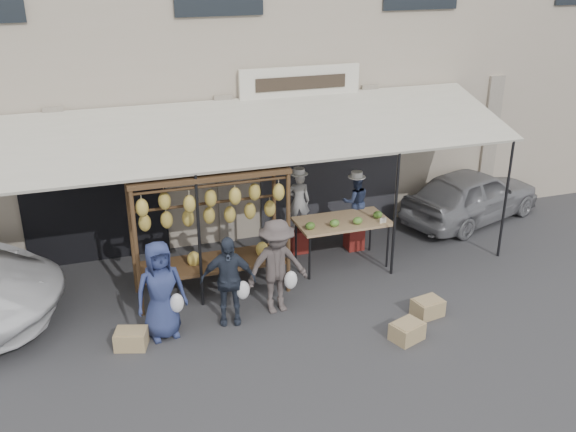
% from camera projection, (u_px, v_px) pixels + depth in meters
% --- Properties ---
extents(ground_plane, '(90.00, 90.00, 0.00)m').
position_uv_depth(ground_plane, '(281.00, 330.00, 10.03)').
color(ground_plane, '#2D2D30').
extents(shophouse, '(24.00, 6.15, 7.30)m').
position_uv_depth(shophouse, '(191.00, 39.00, 14.29)').
color(shophouse, tan).
rests_on(shophouse, ground_plane).
extents(awning, '(10.00, 2.35, 2.92)m').
position_uv_depth(awning, '(240.00, 133.00, 11.03)').
color(awning, beige).
rests_on(awning, ground_plane).
extents(banana_rack, '(2.60, 0.90, 2.24)m').
position_uv_depth(banana_rack, '(209.00, 209.00, 10.51)').
color(banana_rack, '#4B321D').
rests_on(banana_rack, ground_plane).
extents(produce_table, '(1.70, 0.90, 1.04)m').
position_uv_depth(produce_table, '(343.00, 223.00, 11.75)').
color(produce_table, tan).
rests_on(produce_table, ground_plane).
extents(vendor_left, '(0.48, 0.38, 1.17)m').
position_uv_depth(vendor_left, '(299.00, 201.00, 12.22)').
color(vendor_left, '#A0A0A0').
rests_on(vendor_left, stool_left).
extents(vendor_right, '(0.58, 0.48, 1.07)m').
position_uv_depth(vendor_right, '(356.00, 202.00, 12.37)').
color(vendor_right, navy).
rests_on(vendor_right, stool_right).
extents(customer_left, '(0.84, 0.61, 1.57)m').
position_uv_depth(customer_left, '(160.00, 290.00, 9.60)').
color(customer_left, navy).
rests_on(customer_left, ground_plane).
extents(customer_mid, '(0.92, 0.55, 1.47)m').
position_uv_depth(customer_mid, '(228.00, 280.00, 9.99)').
color(customer_mid, '#2A3240').
rests_on(customer_mid, ground_plane).
extents(customer_right, '(1.09, 0.70, 1.61)m').
position_uv_depth(customer_right, '(277.00, 267.00, 10.27)').
color(customer_right, '#4B4240').
rests_on(customer_right, ground_plane).
extents(stool_left, '(0.37, 0.37, 0.47)m').
position_uv_depth(stool_left, '(298.00, 240.00, 12.54)').
color(stool_left, maroon).
rests_on(stool_left, ground_plane).
extents(stool_right, '(0.35, 0.35, 0.46)m').
position_uv_depth(stool_right, '(354.00, 238.00, 12.66)').
color(stool_right, maroon).
rests_on(stool_right, ground_plane).
extents(crate_near_a, '(0.56, 0.49, 0.28)m').
position_uv_depth(crate_near_a, '(407.00, 331.00, 9.74)').
color(crate_near_a, tan).
rests_on(crate_near_a, ground_plane).
extents(crate_near_b, '(0.52, 0.43, 0.28)m').
position_uv_depth(crate_near_b, '(428.00, 308.00, 10.38)').
color(crate_near_b, tan).
rests_on(crate_near_b, ground_plane).
extents(crate_far, '(0.54, 0.47, 0.28)m').
position_uv_depth(crate_far, '(131.00, 339.00, 9.55)').
color(crate_far, tan).
rests_on(crate_far, ground_plane).
extents(sedan, '(3.69, 2.41, 1.17)m').
position_uv_depth(sedan, '(472.00, 195.00, 13.86)').
color(sedan, gray).
rests_on(sedan, ground_plane).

